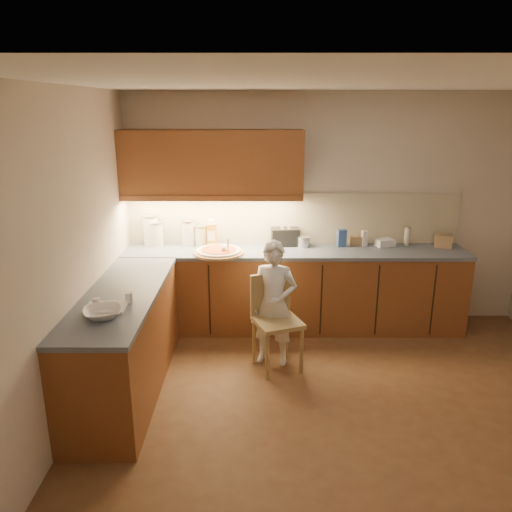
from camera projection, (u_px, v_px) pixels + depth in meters
The scene contains 24 objects.
room at pixel (365, 216), 3.64m from camera, with size 4.54×4.50×2.62m.
l_counter at pixel (244, 304), 5.19m from camera, with size 3.77×2.62×0.92m.
backsplash at pixel (293, 218), 5.68m from camera, with size 3.75×0.02×0.58m, color beige.
upper_cabinets at pixel (212, 163), 5.34m from camera, with size 1.95×0.36×0.73m.
pizza_on_board at pixel (219, 252), 5.34m from camera, with size 0.54×0.54×0.22m.
child at pixel (274, 304), 4.80m from camera, with size 0.45×0.30×1.23m, color white.
wooden_chair at pixel (275, 315), 4.77m from camera, with size 0.53×0.53×0.91m.
mixing_bowl at pixel (103, 313), 3.74m from camera, with size 0.29×0.29×0.07m, color white.
canister_a at pixel (151, 230), 5.62m from camera, with size 0.17×0.17×0.35m.
canister_b at pixel (157, 234), 5.61m from camera, with size 0.16×0.16×0.28m.
canister_c at pixel (189, 233), 5.63m from camera, with size 0.16×0.16×0.29m.
canister_d at pixel (201, 236), 5.62m from camera, with size 0.14×0.14×0.23m.
oil_jug at pixel (212, 234), 5.57m from camera, with size 0.11×0.09×0.31m.
toaster at pixel (285, 237), 5.64m from camera, with size 0.32×0.19×0.20m.
steel_pot at pixel (303, 242), 5.59m from camera, with size 0.16×0.16×0.12m.
blue_box at pixel (342, 238), 5.59m from camera, with size 0.10×0.07×0.20m, color #2F508F.
card_box_a at pixel (356, 241), 5.66m from camera, with size 0.14×0.10×0.10m, color #977851.
white_bottle at pixel (364, 238), 5.62m from camera, with size 0.06×0.06×0.17m, color silver.
flat_pack at pixel (385, 243), 5.63m from camera, with size 0.20×0.14×0.08m, color white.
tall_jar at pixel (407, 236), 5.64m from camera, with size 0.07×0.07×0.22m.
card_box_b at pixel (443, 241), 5.58m from camera, with size 0.18×0.14×0.14m, color tan.
dough_cloth at pixel (106, 308), 3.90m from camera, with size 0.31×0.24×0.02m, color white.
spice_jar_a at pixel (96, 303), 3.91m from camera, with size 0.06×0.06×0.08m, color silver.
spice_jar_b at pixel (129, 297), 4.03m from camera, with size 0.06×0.06×0.08m, color white.
Camera 1 is at (-0.79, -3.57, 2.46)m, focal length 35.00 mm.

